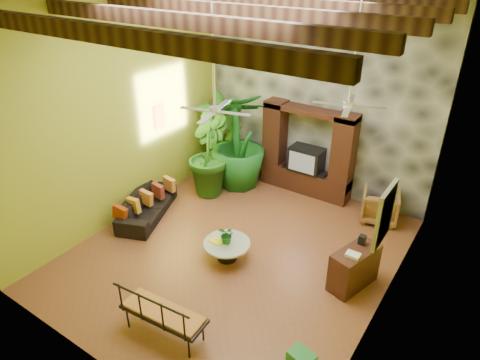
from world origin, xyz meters
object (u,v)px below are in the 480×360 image
Objects in this scene: ceiling_fan_front at (214,99)px; coffee_table at (227,248)px; wicker_armchair at (380,206)px; tall_plant_a at (221,136)px; sofa at (147,205)px; entertainment_center at (307,157)px; tall_plant_b at (207,153)px; ceiling_fan_back at (350,93)px; iron_bench at (160,312)px; tall_plant_c at (238,140)px; side_console at (354,268)px.

coffee_table is at bearing 20.79° from ceiling_fan_front.
ceiling_fan_front is at bearing 38.98° from wicker_armchair.
sofa is at bearing -93.51° from tall_plant_a.
wicker_armchair is at bearing -7.75° from entertainment_center.
ceiling_fan_front is 3.62m from tall_plant_b.
ceiling_fan_back is 3.48m from wicker_armchair.
tall_plant_a reaches higher than entertainment_center.
tall_plant_b is 2.99m from coffee_table.
ceiling_fan_front is at bearing -119.30° from sofa.
coffee_table is at bearing -90.62° from entertainment_center.
tall_plant_c is at bearing 106.13° from iron_bench.
coffee_table is at bearing -59.98° from tall_plant_c.
side_console is at bearing -49.31° from entertainment_center.
side_console is at bearing -46.86° from ceiling_fan_back.
sofa is at bearing -109.88° from tall_plant_c.
tall_plant_a is at bearing 159.53° from ceiling_fan_back.
side_console is (2.59, 0.76, -3.00)m from ceiling_fan_front.
tall_plant_b is 0.86× the size of tall_plant_c.
tall_plant_a is 3.93m from coffee_table.
coffee_table is at bearing -117.42° from sofa.
tall_plant_c is 3.37m from coffee_table.
sofa is (-4.15, -1.29, -3.11)m from ceiling_fan_back.
tall_plant_a is at bearing -169.29° from entertainment_center.
tall_plant_a is 1.54× the size of iron_bench.
sofa reaches higher than coffee_table.
ceiling_fan_back reaches higher than iron_bench.
sofa is (-2.35, 0.31, -3.11)m from ceiling_fan_front.
wicker_armchair is 0.32× the size of tall_plant_c.
tall_plant_a is 1.05m from tall_plant_b.
tall_plant_a is at bearing 127.78° from coffee_table.
ceiling_fan_back is 4.36m from tall_plant_b.
tall_plant_b is 4.71m from side_console.
tall_plant_a is at bearing 112.02° from iron_bench.
wicker_armchair is 5.74m from iron_bench.
ceiling_fan_back is 0.94× the size of sofa.
ceiling_fan_front is 3.91m from sofa.
side_console is (4.03, -2.08, -0.89)m from tall_plant_c.
tall_plant_b is 2.31× the size of coffee_table.
ceiling_fan_back reaches higher than tall_plant_c.
ceiling_fan_front is 1.85× the size of side_console.
sofa is at bearing 174.27° from coffee_table.
tall_plant_b is at bearing 132.11° from ceiling_fan_front.
ceiling_fan_back is 3.21m from side_console.
tall_plant_c reaches higher than tall_plant_b.
entertainment_center is 3.55m from coffee_table.
tall_plant_a is 0.90× the size of tall_plant_c.
wicker_armchair is 0.82× the size of side_console.
ceiling_fan_front is 0.84× the size of tall_plant_b.
side_console reaches higher than coffee_table.
coffee_table is (-0.04, -3.47, -0.71)m from entertainment_center.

